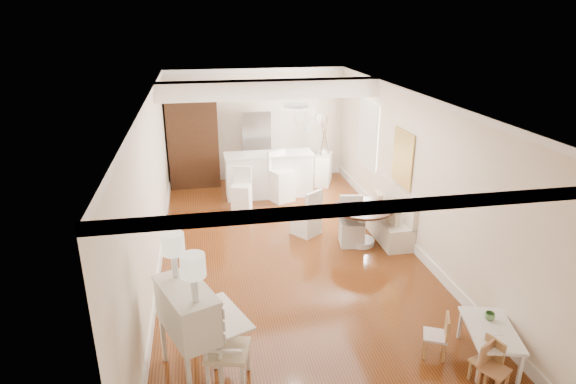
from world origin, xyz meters
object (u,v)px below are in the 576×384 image
object	(u,v)px
gustavian_armchair	(228,349)
kids_chair_c	(495,369)
kids_chair_a	(486,362)
slip_chair_far	(306,212)
dining_table	(362,226)
fridge	(270,147)
slip_chair_near	(352,222)
kids_table	(489,344)
secretary_bureau	(189,333)
breakfast_counter	(269,175)
kids_chair_b	(435,335)
bar_stool_right	(281,177)
bar_stool_left	(241,190)
pantry_cabinet	(193,140)
sideboard	(323,169)

from	to	relation	value
gustavian_armchair	kids_chair_c	distance (m)	3.03
kids_chair_a	slip_chair_far	world-z (taller)	slip_chair_far
dining_table	fridge	distance (m)	4.11
slip_chair_near	kids_table	bearing A→B (deg)	-70.05
secretary_bureau	breakfast_counter	bearing A→B (deg)	51.06
secretary_bureau	kids_chair_c	world-z (taller)	secretary_bureau
slip_chair_near	fridge	distance (m)	4.02
secretary_bureau	kids_chair_a	size ratio (longest dim) A/B	2.11
secretary_bureau	gustavian_armchair	world-z (taller)	secretary_bureau
breakfast_counter	kids_chair_b	bearing A→B (deg)	-78.82
slip_chair_far	bar_stool_right	bearing A→B (deg)	-121.91
breakfast_counter	bar_stool_right	world-z (taller)	bar_stool_right
kids_chair_a	dining_table	size ratio (longest dim) A/B	0.52
kids_table	breakfast_counter	distance (m)	6.49
kids_table	bar_stool_left	size ratio (longest dim) A/B	0.94
kids_chair_b	slip_chair_near	distance (m)	3.19
secretary_bureau	bar_stool_left	size ratio (longest dim) A/B	1.22
kids_table	kids_chair_c	xyz separation A→B (m)	(-0.23, -0.48, 0.06)
kids_chair_a	bar_stool_left	bearing A→B (deg)	-176.10
slip_chair_near	bar_stool_right	bearing A→B (deg)	118.70
kids_chair_b	kids_chair_c	world-z (taller)	kids_chair_b
kids_chair_c	breakfast_counter	world-z (taller)	breakfast_counter
gustavian_armchair	kids_table	bearing A→B (deg)	-79.29
kids_chair_b	bar_stool_left	world-z (taller)	bar_stool_left
pantry_cabinet	kids_chair_a	bearing A→B (deg)	-67.10
slip_chair_near	fridge	size ratio (longest dim) A/B	0.50
bar_stool_left	sideboard	world-z (taller)	bar_stool_left
kids_chair_a	slip_chair_near	world-z (taller)	slip_chair_near
pantry_cabinet	breakfast_counter	bearing A→B (deg)	-32.43
dining_table	slip_chair_near	bearing A→B (deg)	167.98
slip_chair_far	breakfast_counter	bearing A→B (deg)	-116.92
kids_chair_b	sideboard	distance (m)	6.64
gustavian_armchair	dining_table	size ratio (longest dim) A/B	0.81
dining_table	pantry_cabinet	size ratio (longest dim) A/B	0.48
gustavian_armchair	fridge	distance (m)	7.25
kids_chair_a	dining_table	xyz separation A→B (m)	(-0.23, 3.71, 0.09)
gustavian_armchair	pantry_cabinet	bearing A→B (deg)	17.34
secretary_bureau	sideboard	distance (m)	7.23
secretary_bureau	sideboard	bearing A→B (deg)	41.23
kids_chair_a	pantry_cabinet	distance (m)	8.36
bar_stool_right	pantry_cabinet	distance (m)	2.49
slip_chair_far	bar_stool_left	xyz separation A→B (m)	(-1.12, 1.34, 0.03)
fridge	bar_stool_left	bearing A→B (deg)	-115.65
bar_stool_left	bar_stool_right	xyz separation A→B (m)	(0.96, 0.51, 0.09)
kids_chair_b	bar_stool_left	size ratio (longest dim) A/B	0.61
slip_chair_near	breakfast_counter	bearing A→B (deg)	120.31
kids_table	gustavian_armchair	bearing A→B (deg)	175.97
secretary_bureau	dining_table	distance (m)	4.30
kids_chair_c	slip_chair_far	xyz separation A→B (m)	(-1.18, 4.47, 0.17)
sideboard	slip_chair_far	bearing A→B (deg)	-89.09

